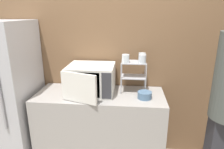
% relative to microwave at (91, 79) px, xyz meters
% --- Properties ---
extents(wall_back, '(8.00, 0.06, 2.60)m').
position_rel_microwave_xyz_m(wall_back, '(0.10, 0.30, 0.22)').
color(wall_back, brown).
rests_on(wall_back, ground_plane).
extents(counter, '(1.47, 0.59, 0.91)m').
position_rel_microwave_xyz_m(counter, '(0.10, -0.03, -0.62)').
color(counter, '#9E9993').
rests_on(counter, ground_plane).
extents(microwave, '(0.53, 0.60, 0.32)m').
position_rel_microwave_xyz_m(microwave, '(0.00, 0.00, 0.00)').
color(microwave, silver).
rests_on(microwave, counter).
extents(dish_rack, '(0.29, 0.21, 0.36)m').
position_rel_microwave_xyz_m(dish_rack, '(0.48, 0.09, 0.10)').
color(dish_rack, '#B2B2B7').
rests_on(dish_rack, counter).
extents(glass_front_left, '(0.08, 0.08, 0.09)m').
position_rel_microwave_xyz_m(glass_front_left, '(0.39, 0.04, 0.24)').
color(glass_front_left, silver).
rests_on(glass_front_left, dish_rack).
extents(glass_back_right, '(0.08, 0.08, 0.09)m').
position_rel_microwave_xyz_m(glass_back_right, '(0.58, 0.14, 0.24)').
color(glass_back_right, silver).
rests_on(glass_back_right, dish_rack).
extents(glass_front_right, '(0.08, 0.08, 0.09)m').
position_rel_microwave_xyz_m(glass_front_right, '(0.58, 0.04, 0.24)').
color(glass_front_right, silver).
rests_on(glass_front_right, dish_rack).
extents(bowl, '(0.15, 0.15, 0.08)m').
position_rel_microwave_xyz_m(bowl, '(0.61, -0.11, -0.13)').
color(bowl, slate).
rests_on(bowl, counter).
extents(refrigerator, '(0.70, 0.70, 1.73)m').
position_rel_microwave_xyz_m(refrigerator, '(-1.03, -0.07, -0.21)').
color(refrigerator, '#B7B7BC').
rests_on(refrigerator, ground_plane).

